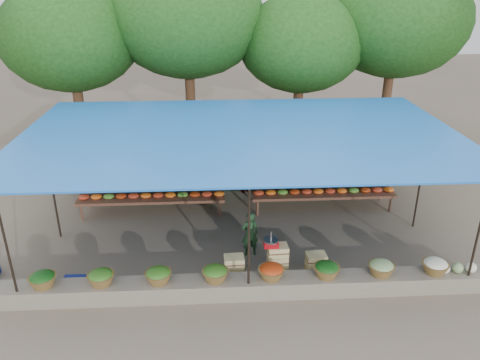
{
  "coord_description": "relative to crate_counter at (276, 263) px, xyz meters",
  "views": [
    {
      "loc": [
        -0.66,
        -11.07,
        6.38
      ],
      "look_at": [
        0.0,
        0.2,
        1.43
      ],
      "focal_mm": 35.0,
      "sensor_mm": 36.0,
      "label": 1
    }
  ],
  "objects": [
    {
      "name": "blue_crate_front",
      "position": [
        -4.53,
        -0.3,
        -0.17
      ],
      "size": [
        0.47,
        0.35,
        0.28
      ],
      "primitive_type": "cube",
      "rotation": [
        0.0,
        0.0,
        -0.03
      ],
      "color": "navy",
      "rests_on": "ground"
    },
    {
      "name": "weighing_scale",
      "position": [
        -0.14,
        -0.0,
        0.55
      ],
      "size": [
        0.35,
        0.35,
        0.37
      ],
      "color": "red",
      "rests_on": "crate_counter"
    },
    {
      "name": "customer_left",
      "position": [
        -5.1,
        4.51,
        0.55
      ],
      "size": [
        0.94,
        0.78,
        1.73
      ],
      "primitive_type": "imported",
      "rotation": [
        0.0,
        0.0,
        -0.16
      ],
      "color": "slate",
      "rests_on": "ground"
    },
    {
      "name": "fruit_table_right",
      "position": [
        1.8,
        3.39,
        0.3
      ],
      "size": [
        4.21,
        0.95,
        0.93
      ],
      "color": "#4F2E1F",
      "rests_on": "ground"
    },
    {
      "name": "tree_row",
      "position": [
        -0.2,
        8.13,
        4.39
      ],
      "size": [
        16.51,
        5.5,
        7.12
      ],
      "color": "#3E2316",
      "rests_on": "ground"
    },
    {
      "name": "fruit_table_left",
      "position": [
        -3.2,
        3.39,
        0.3
      ],
      "size": [
        4.21,
        0.95,
        0.93
      ],
      "color": "#4F2E1F",
      "rests_on": "ground"
    },
    {
      "name": "customer_mid",
      "position": [
        -0.39,
        4.56,
        0.44
      ],
      "size": [
        1.1,
        0.87,
        1.5
      ],
      "primitive_type": "imported",
      "rotation": [
        0.0,
        0.0,
        0.37
      ],
      "color": "slate",
      "rests_on": "ground"
    },
    {
      "name": "vendor_seated",
      "position": [
        -0.54,
        0.88,
        0.28
      ],
      "size": [
        0.47,
        0.35,
        1.17
      ],
      "primitive_type": "imported",
      "rotation": [
        0.0,
        0.0,
        3.32
      ],
      "color": "#1A3A1F",
      "rests_on": "ground"
    },
    {
      "name": "customer_right",
      "position": [
        3.66,
        4.31,
        0.44
      ],
      "size": [
        0.85,
        0.9,
        1.5
      ],
      "primitive_type": "imported",
      "rotation": [
        0.0,
        0.0,
        -0.86
      ],
      "color": "slate",
      "rests_on": "ground"
    },
    {
      "name": "crate_counter",
      "position": [
        0.0,
        0.0,
        0.0
      ],
      "size": [
        2.37,
        0.36,
        0.77
      ],
      "color": "tan",
      "rests_on": "ground"
    },
    {
      "name": "stone_curb",
      "position": [
        -0.71,
        -0.71,
        -0.11
      ],
      "size": [
        10.6,
        0.55,
        0.4
      ],
      "primitive_type": "cube",
      "color": "#6C6657",
      "rests_on": "ground"
    },
    {
      "name": "produce_baskets",
      "position": [
        -0.81,
        -0.71,
        0.25
      ],
      "size": [
        8.98,
        0.58,
        0.34
      ],
      "color": "brown",
      "rests_on": "stone_curb"
    },
    {
      "name": "stall_canopy",
      "position": [
        -0.71,
        2.12,
        2.36
      ],
      "size": [
        10.8,
        6.6,
        2.82
      ],
      "color": "black",
      "rests_on": "ground"
    },
    {
      "name": "netting_backdrop",
      "position": [
        -0.71,
        5.19,
        0.94
      ],
      "size": [
        10.6,
        0.06,
        2.5
      ],
      "primitive_type": "cube",
      "color": "#1C481A",
      "rests_on": "ground"
    },
    {
      "name": "ground",
      "position": [
        -0.71,
        2.04,
        -0.31
      ],
      "size": [
        60.0,
        60.0,
        0.0
      ],
      "primitive_type": "plane",
      "color": "brown",
      "rests_on": "ground"
    }
  ]
}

